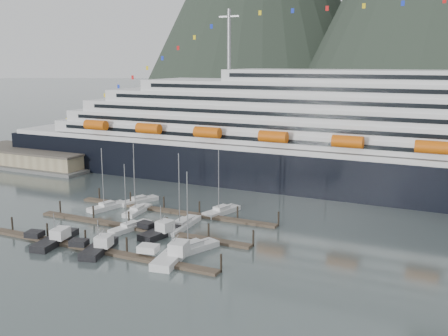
{
  "coord_description": "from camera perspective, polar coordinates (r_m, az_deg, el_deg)",
  "views": [
    {
      "loc": [
        53.1,
        -78.06,
        32.51
      ],
      "look_at": [
        4.49,
        22.0,
        9.69
      ],
      "focal_mm": 42.0,
      "sensor_mm": 36.0,
      "label": 1
    }
  ],
  "objects": [
    {
      "name": "sailboat_c",
      "position": [
        116.1,
        -9.41,
        -4.62
      ],
      "size": [
        3.5,
        9.36,
        12.48
      ],
      "rotation": [
        0.0,
        0.0,
        1.68
      ],
      "color": "silver",
      "rests_on": "ground"
    },
    {
      "name": "warehouse",
      "position": [
        176.01,
        -19.96,
        0.99
      ],
      "size": [
        46.0,
        20.0,
        5.8
      ],
      "color": "#595956",
      "rests_on": "ground"
    },
    {
      "name": "sailboat_f",
      "position": [
        113.88,
        -0.26,
        -4.76
      ],
      "size": [
        5.15,
        10.14,
        14.61
      ],
      "rotation": [
        0.0,
        0.0,
        1.32
      ],
      "color": "silver",
      "rests_on": "ground"
    },
    {
      "name": "dock_mid",
      "position": [
        104.8,
        -9.26,
        -6.46
      ],
      "size": [
        48.18,
        2.28,
        3.2
      ],
      "color": "#463A2D",
      "rests_on": "ground"
    },
    {
      "name": "trawler_d",
      "position": [
        88.66,
        -5.7,
        -9.37
      ],
      "size": [
        8.87,
        11.91,
        6.83
      ],
      "rotation": [
        0.0,
        0.0,
        1.74
      ],
      "color": "silver",
      "rests_on": "ground"
    },
    {
      "name": "sailboat_a",
      "position": [
        120.2,
        -12.57,
        -4.17
      ],
      "size": [
        4.89,
        9.7,
        14.36
      ],
      "rotation": [
        0.0,
        0.0,
        1.32
      ],
      "color": "silver",
      "rests_on": "ground"
    },
    {
      "name": "trawler_e",
      "position": [
        100.68,
        -6.91,
        -6.83
      ],
      "size": [
        7.8,
        10.22,
        6.37
      ],
      "rotation": [
        0.0,
        0.0,
        1.43
      ],
      "color": "black",
      "rests_on": "ground"
    },
    {
      "name": "ground",
      "position": [
        99.85,
        -7.93,
        -7.52
      ],
      "size": [
        1600.0,
        1600.0,
        0.0
      ],
      "primitive_type": "plane",
      "color": "#4B5858",
      "rests_on": "ground"
    },
    {
      "name": "sailboat_b",
      "position": [
        105.02,
        -10.17,
        -6.39
      ],
      "size": [
        4.36,
        9.79,
        13.66
      ],
      "rotation": [
        0.0,
        0.0,
        1.36
      ],
      "color": "silver",
      "rests_on": "ground"
    },
    {
      "name": "trawler_b",
      "position": [
        94.27,
        -13.52,
        -8.38
      ],
      "size": [
        8.07,
        10.22,
        6.28
      ],
      "rotation": [
        0.0,
        0.0,
        1.83
      ],
      "color": "black",
      "rests_on": "ground"
    },
    {
      "name": "dock_far",
      "position": [
        115.16,
        -5.53,
        -4.7
      ],
      "size": [
        48.18,
        2.28,
        3.2
      ],
      "color": "#463A2D",
      "rests_on": "ground"
    },
    {
      "name": "cruise_ship",
      "position": [
        136.53,
        15.9,
        2.53
      ],
      "size": [
        210.0,
        30.4,
        50.3
      ],
      "color": "black",
      "rests_on": "ground"
    },
    {
      "name": "trawler_a",
      "position": [
        100.69,
        -17.96,
        -7.34
      ],
      "size": [
        8.44,
        11.58,
        6.11
      ],
      "rotation": [
        0.0,
        0.0,
        1.75
      ],
      "color": "black",
      "rests_on": "ground"
    },
    {
      "name": "dock_near",
      "position": [
        95.1,
        -13.8,
        -8.55
      ],
      "size": [
        48.18,
        2.28,
        3.2
      ],
      "color": "#463A2D",
      "rests_on": "ground"
    },
    {
      "name": "sailboat_d",
      "position": [
        104.82,
        -4.54,
        -6.26
      ],
      "size": [
        3.67,
        12.07,
        15.68
      ],
      "rotation": [
        0.0,
        0.0,
        1.64
      ],
      "color": "silver",
      "rests_on": "ground"
    },
    {
      "name": "sailboat_h",
      "position": [
        92.29,
        -3.45,
        -8.76
      ],
      "size": [
        6.42,
        10.49,
        14.85
      ],
      "rotation": [
        0.0,
        0.0,
        1.2
      ],
      "color": "silver",
      "rests_on": "ground"
    },
    {
      "name": "sailboat_e",
      "position": [
        123.95,
        -9.26,
        -3.56
      ],
      "size": [
        5.81,
        10.04,
        14.48
      ],
      "rotation": [
        0.0,
        0.0,
        1.21
      ],
      "color": "silver",
      "rests_on": "ground"
    }
  ]
}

